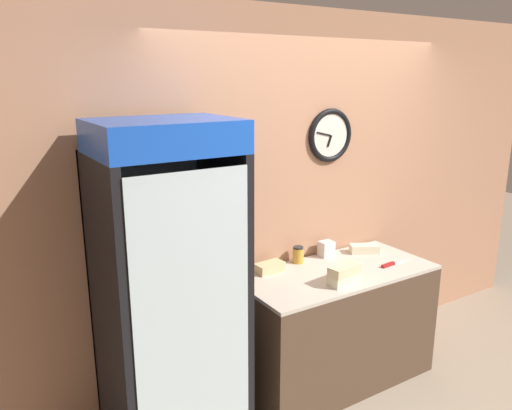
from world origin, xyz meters
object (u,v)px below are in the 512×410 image
object	(u,v)px
sandwich_flat_right	(270,267)
condiment_jar	(298,255)
sandwich_stack_middle	(345,270)
sandwich_flat_left	(364,249)
sandwich_stack_bottom	(344,279)
napkin_dispenser	(326,249)
chefs_knife	(392,264)
beverage_cooler	(165,275)

from	to	relation	value
sandwich_flat_right	condiment_jar	bearing A→B (deg)	7.58
sandwich_stack_middle	sandwich_flat_left	size ratio (longest dim) A/B	1.04
condiment_jar	sandwich_stack_bottom	bearing A→B (deg)	-86.37
sandwich_stack_middle	sandwich_flat_right	world-z (taller)	sandwich_stack_middle
sandwich_stack_bottom	napkin_dispenser	world-z (taller)	napkin_dispenser
sandwich_stack_bottom	napkin_dispenser	size ratio (longest dim) A/B	2.10
chefs_knife	napkin_dispenser	bearing A→B (deg)	126.37
beverage_cooler	sandwich_stack_middle	bearing A→B (deg)	-12.48
sandwich_flat_right	chefs_knife	bearing A→B (deg)	-23.61
sandwich_stack_middle	chefs_knife	size ratio (longest dim) A/B	0.82
sandwich_flat_right	chefs_knife	size ratio (longest dim) A/B	0.70
sandwich_stack_bottom	sandwich_flat_right	world-z (taller)	sandwich_flat_right
beverage_cooler	sandwich_flat_right	distance (m)	0.90
sandwich_flat_right	chefs_knife	world-z (taller)	sandwich_flat_right
sandwich_stack_middle	chefs_knife	world-z (taller)	sandwich_stack_middle
beverage_cooler	sandwich_stack_bottom	world-z (taller)	beverage_cooler
sandwich_flat_left	sandwich_stack_bottom	bearing A→B (deg)	-145.52
sandwich_flat_left	sandwich_flat_right	world-z (taller)	sandwich_flat_right
napkin_dispenser	sandwich_flat_right	bearing A→B (deg)	-176.48
sandwich_flat_left	chefs_knife	bearing A→B (deg)	-91.90
sandwich_stack_middle	sandwich_flat_right	bearing A→B (deg)	125.35
sandwich_flat_left	sandwich_flat_right	distance (m)	0.86
condiment_jar	napkin_dispenser	bearing A→B (deg)	-0.80
beverage_cooler	sandwich_stack_bottom	size ratio (longest dim) A/B	7.99
chefs_knife	napkin_dispenser	distance (m)	0.50
sandwich_flat_right	condiment_jar	world-z (taller)	condiment_jar
sandwich_stack_middle	sandwich_flat_left	xyz separation A→B (m)	(0.55, 0.37, -0.07)
beverage_cooler	sandwich_stack_bottom	bearing A→B (deg)	-12.48
sandwich_flat_right	chefs_knife	distance (m)	0.93
sandwich_stack_bottom	condiment_jar	world-z (taller)	condiment_jar
sandwich_stack_middle	sandwich_stack_bottom	bearing A→B (deg)	0.00
beverage_cooler	napkin_dispenser	distance (m)	1.43
sandwich_flat_left	chefs_knife	world-z (taller)	sandwich_flat_left
sandwich_stack_middle	sandwich_flat_right	size ratio (longest dim) A/B	1.17
sandwich_stack_bottom	sandwich_flat_left	xyz separation A→B (m)	(0.55, 0.37, -0.00)
chefs_knife	napkin_dispenser	size ratio (longest dim) A/B	2.57
sandwich_stack_bottom	napkin_dispenser	xyz separation A→B (m)	(0.24, 0.47, 0.03)
napkin_dispenser	sandwich_stack_middle	bearing A→B (deg)	-116.60
sandwich_stack_bottom	sandwich_flat_left	bearing A→B (deg)	34.48
sandwich_stack_bottom	sandwich_flat_right	size ratio (longest dim) A/B	1.16
chefs_knife	sandwich_stack_middle	bearing A→B (deg)	-172.54
sandwich_stack_bottom	chefs_knife	distance (m)	0.54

